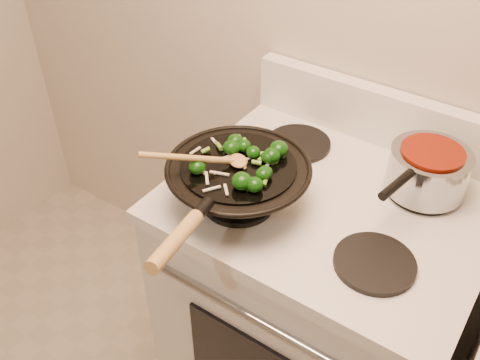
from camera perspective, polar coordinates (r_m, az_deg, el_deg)
The scene contains 5 objects.
stove at distance 1.69m, azimuth 8.09°, elevation -13.38°, with size 0.78×0.67×1.08m.
wok at distance 1.28m, azimuth -0.24°, elevation -0.18°, with size 0.35×0.57×0.18m.
stirfry at distance 1.24m, azimuth 0.97°, elevation 2.17°, with size 0.22×0.24×0.04m.
wooden_spoon at distance 1.22m, azimuth -3.16°, elevation 2.24°, with size 0.18×0.22×0.08m.
saucepan at distance 1.39m, azimuth 19.38°, elevation 1.00°, with size 0.20×0.32×0.12m.
Camera 1 is at (0.23, 0.21, 1.80)m, focal length 40.00 mm.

